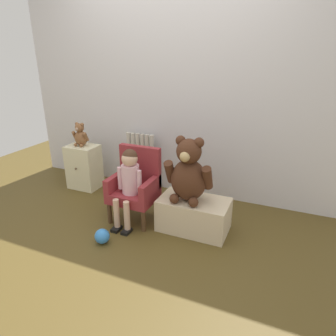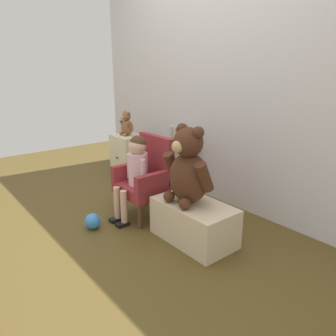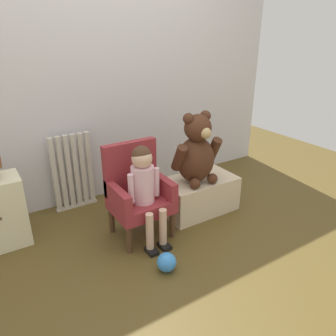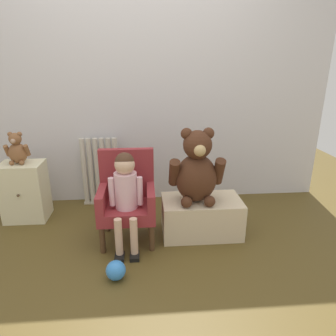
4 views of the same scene
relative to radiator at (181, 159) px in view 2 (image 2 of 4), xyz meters
name	(u,v)px [view 2 (image 2 of 4)]	position (x,y,z in m)	size (l,w,h in m)	color
ground_plane	(110,231)	(0.37, -1.10, -0.34)	(6.00, 6.00, 0.00)	#53421C
back_wall	(218,77)	(0.37, 0.12, 0.86)	(3.80, 0.05, 2.40)	silver
radiator	(181,159)	(0.00, 0.00, 0.00)	(0.37, 0.05, 0.68)	beige
small_dresser	(128,158)	(-0.64, -0.27, -0.07)	(0.37, 0.30, 0.53)	beige
child_armchair	(147,178)	(0.30, -0.66, 0.02)	(0.43, 0.38, 0.72)	maroon
child_figure	(135,166)	(0.30, -0.78, 0.15)	(0.25, 0.35, 0.75)	beige
low_bench	(194,222)	(0.90, -0.65, -0.19)	(0.65, 0.37, 0.31)	beige
large_teddy_bear	(188,169)	(0.85, -0.67, 0.23)	(0.43, 0.31, 0.60)	#482818
small_teddy_bear	(127,125)	(-0.65, -0.26, 0.32)	(0.20, 0.14, 0.28)	brown
toy_ball	(93,221)	(0.23, -1.18, -0.27)	(0.13, 0.13, 0.13)	#3785DA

